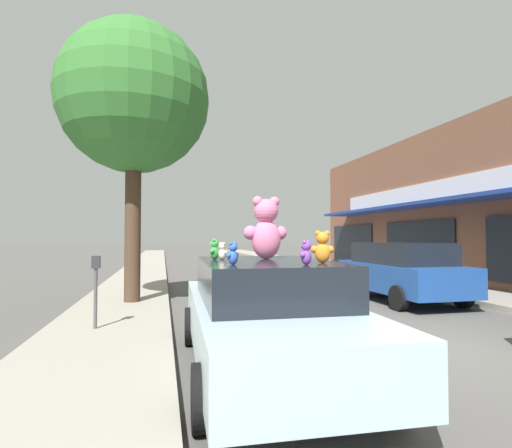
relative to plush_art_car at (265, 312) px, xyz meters
The scene contains 12 objects.
ground_plane 2.76m from the plush_art_car, ahead, with size 260.00×260.00×0.00m, color #514F4C.
sidewalk_near 2.41m from the plush_art_car, 168.91° to the left, with size 2.20×90.00×0.16m.
plush_art_car is the anchor object (origin of this frame).
teddy_bear_giant 1.19m from the plush_art_car, 73.81° to the left, with size 0.66×0.41×0.89m.
teddy_bear_orange 1.21m from the plush_art_car, 49.79° to the right, with size 0.29×0.19×0.39m.
teddy_bear_green 1.10m from the plush_art_car, 150.56° to the left, with size 0.16×0.22×0.29m.
teddy_bear_purple 1.27m from the plush_art_car, 76.48° to the right, with size 0.19×0.18×0.28m.
teddy_bear_blue 1.21m from the plush_art_car, 128.15° to the right, with size 0.18×0.17×0.26m.
teddy_bear_cream 1.01m from the plush_art_car, 149.17° to the left, with size 0.15×0.18×0.24m.
parked_car_far_center 6.91m from the plush_art_car, 42.70° to the left, with size 1.99×4.08×1.61m.
street_tree 7.23m from the plush_art_car, 111.27° to the left, with size 3.78×3.78×7.01m.
parking_meter 3.42m from the plush_art_car, 136.28° to the left, with size 0.14×0.10×1.27m.
Camera 1 is at (-3.94, -5.57, 1.76)m, focal length 28.00 mm.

